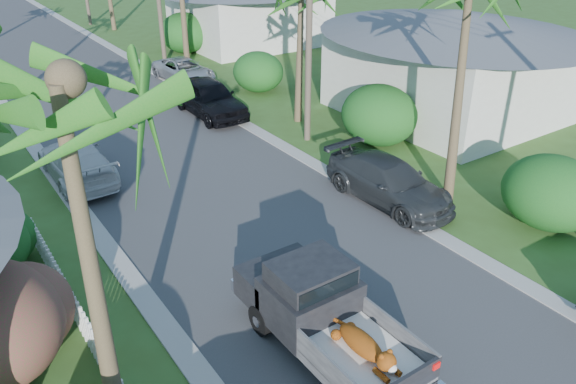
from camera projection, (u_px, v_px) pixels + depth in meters
road at (91, 92)px, 30.06m from camera, size 8.00×100.00×0.02m
curb_left at (4, 106)px, 27.89m from camera, size 0.60×100.00×0.06m
curb_right at (165, 78)px, 32.21m from camera, size 0.60×100.00×0.06m
pickup_truck at (317, 309)px, 12.63m from camera, size 1.98×5.12×2.06m
parked_car_rm at (389, 182)px, 18.92m from camera, size 2.19×4.99×1.43m
parked_car_rf at (209, 98)px, 26.45m from camera, size 2.07×5.02×1.70m
parked_car_rd at (184, 71)px, 31.49m from camera, size 2.39×4.58×1.23m
parked_car_lf at (77, 162)px, 20.36m from camera, size 2.01×4.87×1.41m
palm_l_a at (54, 85)px, 7.69m from camera, size 4.40×4.40×8.20m
shrub_r_a at (552, 192)px, 17.31m from camera, size 2.80×3.08×2.30m
shrub_r_b at (379, 115)px, 23.20m from camera, size 3.00×3.30×2.50m
shrub_r_c at (258, 72)px, 29.70m from camera, size 2.60×2.86×2.10m
shrub_r_d at (185, 33)px, 37.12m from camera, size 3.20×3.52×2.60m
picket_fence at (89, 335)px, 12.60m from camera, size 0.10×11.00×1.00m
house_right_near at (449, 67)px, 26.09m from camera, size 8.00×9.00×4.80m
house_right_far at (249, 12)px, 39.25m from camera, size 9.00×8.00×4.60m
utility_pole_b at (309, 31)px, 21.99m from camera, size 1.60×0.26×9.00m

